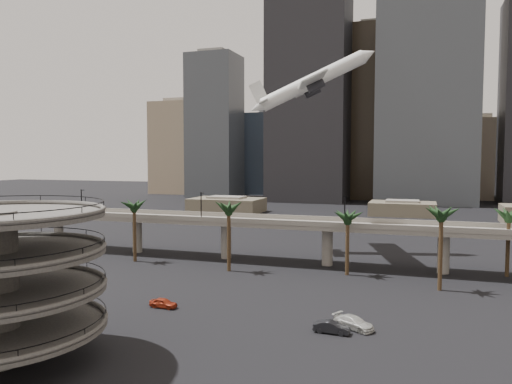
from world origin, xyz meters
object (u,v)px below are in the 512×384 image
(overpass, at_px, (275,227))
(car_b, at_px, (332,327))
(airborne_jet, at_px, (312,82))
(car_a, at_px, (163,303))
(car_c, at_px, (354,323))

(overpass, relative_size, car_b, 28.67)
(airborne_jet, distance_m, car_a, 65.82)
(car_a, bearing_deg, overpass, -6.60)
(overpass, bearing_deg, car_a, -100.06)
(airborne_jet, xyz_separation_m, car_a, (-10.43, -52.28, -38.60))
(car_b, bearing_deg, overpass, 28.71)
(car_b, xyz_separation_m, car_c, (2.38, 2.47, 0.06))
(car_a, distance_m, car_b, 25.17)
(overpass, height_order, airborne_jet, airborne_jet)
(car_a, distance_m, car_c, 27.41)
(airborne_jet, height_order, car_c, airborne_jet)
(overpass, xyz_separation_m, car_c, (21.05, -36.11, -6.53))
(overpass, distance_m, car_a, 37.05)
(overpass, bearing_deg, car_b, -64.18)
(airborne_jet, distance_m, car_c, 67.28)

